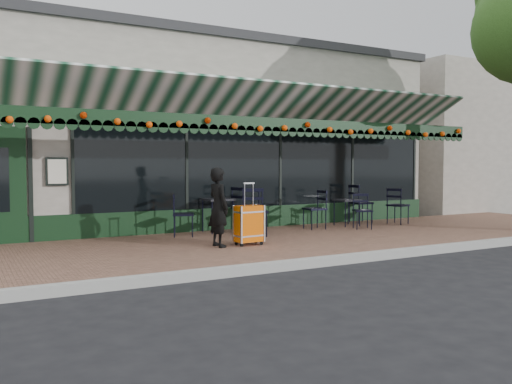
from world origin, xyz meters
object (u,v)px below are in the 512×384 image
chair_a_left (315,209)px  chair_b_right (245,208)px  chair_a_right (361,203)px  woman (219,207)px  chair_a_extra (398,206)px  suitcase (249,224)px  cafe_table_b (218,202)px  cafe_table_a (347,202)px  chair_b_left (247,210)px  chair_b_front (255,212)px  chair_a_front (362,211)px  chair_solo (183,215)px

chair_a_left → chair_b_right: 1.61m
chair_a_right → chair_b_right: size_ratio=0.99×
woman → chair_a_extra: woman is taller
suitcase → cafe_table_b: 2.02m
chair_a_extra → chair_b_right: bearing=62.8°
chair_b_right → cafe_table_a: bearing=-109.6°
cafe_table_b → chair_b_left: bearing=-10.0°
chair_b_left → chair_b_front: chair_b_front is taller
chair_a_front → chair_a_extra: 1.51m
chair_a_extra → chair_b_right: chair_b_right is taller
suitcase → chair_b_front: (0.70, 1.04, 0.12)m
woman → chair_solo: size_ratio=1.60×
chair_b_left → chair_b_front: bearing=-10.2°
chair_a_extra → chair_b_left: 4.01m
cafe_table_a → chair_a_right: 0.82m
woman → chair_a_extra: (5.50, 1.22, -0.26)m
woman → chair_solo: bearing=-2.0°
chair_b_left → cafe_table_a: bearing=91.0°
chair_b_left → chair_a_extra: bearing=88.9°
chair_solo → chair_a_extra: bearing=-72.3°
chair_b_left → chair_solo: chair_b_left is taller
chair_a_front → cafe_table_b: bearing=-173.5°
chair_b_right → chair_solo: (-1.59, -0.26, -0.05)m
chair_b_left → woman: bearing=-33.7°
suitcase → chair_b_front: bearing=51.0°
chair_a_extra → suitcase: bearing=87.3°
chair_a_extra → chair_b_front: (-4.22, -0.26, 0.05)m
chair_b_left → chair_solo: (-1.57, -0.14, -0.03)m
suitcase → chair_b_right: size_ratio=1.15×
woman → cafe_table_a: bearing=-73.2°
chair_b_right → chair_b_front: 0.98m
cafe_table_b → cafe_table_a: bearing=-6.8°
chair_a_front → chair_b_right: (-2.49, 1.06, 0.09)m
chair_a_extra → chair_solo: size_ratio=1.02×
cafe_table_b → chair_b_left: size_ratio=0.77×
chair_a_extra → chair_solo: bearing=68.2°
chair_a_left → chair_a_front: (0.98, -0.51, -0.04)m
cafe_table_a → chair_a_left: 1.08m
suitcase → chair_a_extra: (4.93, 1.30, 0.07)m
chair_a_extra → chair_solo: 5.55m
chair_a_front → chair_a_extra: size_ratio=0.90×
chair_a_front → chair_a_extra: chair_a_extra is taller
cafe_table_a → chair_a_left: (-1.06, -0.16, -0.12)m
chair_a_front → chair_b_front: 2.77m
chair_a_front → chair_b_right: size_ratio=0.82×
cafe_table_b → chair_a_right: bearing=-0.3°
chair_a_front → chair_solo: size_ratio=0.92×
cafe_table_a → chair_a_extra: chair_a_extra is taller
cafe_table_a → chair_a_right: size_ratio=0.65×
chair_a_left → chair_a_front: chair_a_left is taller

